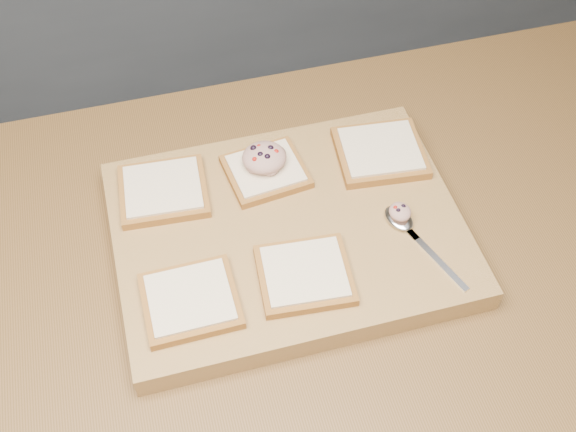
% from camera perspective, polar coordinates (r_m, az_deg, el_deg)
% --- Properties ---
extents(island_counter, '(2.00, 0.80, 0.90)m').
position_cam_1_polar(island_counter, '(1.39, 4.57, -13.89)').
color(island_counter, slate).
rests_on(island_counter, ground).
extents(cutting_board, '(0.47, 0.36, 0.04)m').
position_cam_1_polar(cutting_board, '(0.99, -0.00, -1.35)').
color(cutting_board, '#B0844B').
rests_on(cutting_board, island_counter).
extents(bread_far_left, '(0.13, 0.12, 0.02)m').
position_cam_1_polar(bread_far_left, '(1.02, -9.83, 2.01)').
color(bread_far_left, '#995E27').
rests_on(bread_far_left, cutting_board).
extents(bread_far_center, '(0.12, 0.11, 0.02)m').
position_cam_1_polar(bread_far_center, '(1.03, -1.77, 3.57)').
color(bread_far_center, '#995E27').
rests_on(bread_far_center, cutting_board).
extents(bread_far_right, '(0.14, 0.13, 0.02)m').
position_cam_1_polar(bread_far_right, '(1.07, 7.29, 5.04)').
color(bread_far_right, '#995E27').
rests_on(bread_far_right, cutting_board).
extents(bread_near_left, '(0.12, 0.11, 0.02)m').
position_cam_1_polar(bread_near_left, '(0.91, -7.72, -6.61)').
color(bread_near_left, '#995E27').
rests_on(bread_near_left, cutting_board).
extents(bread_near_center, '(0.13, 0.12, 0.02)m').
position_cam_1_polar(bread_near_center, '(0.92, 1.33, -4.64)').
color(bread_near_center, '#995E27').
rests_on(bread_near_center, cutting_board).
extents(tuna_salad_dollop, '(0.06, 0.06, 0.03)m').
position_cam_1_polar(tuna_salad_dollop, '(1.02, -1.89, 4.67)').
color(tuna_salad_dollop, tan).
rests_on(tuna_salad_dollop, bread_far_center).
extents(spoon, '(0.07, 0.16, 0.01)m').
position_cam_1_polar(spoon, '(0.99, 9.17, -0.63)').
color(spoon, silver).
rests_on(spoon, cutting_board).
extents(spoon_salad, '(0.03, 0.03, 0.02)m').
position_cam_1_polar(spoon_salad, '(0.98, 8.84, 0.34)').
color(spoon_salad, tan).
rests_on(spoon_salad, spoon).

